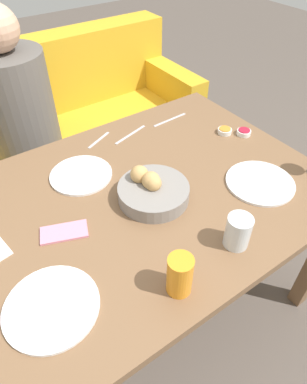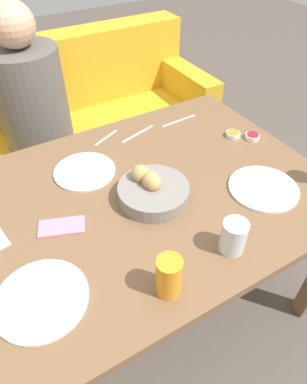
{
  "view_description": "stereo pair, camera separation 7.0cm",
  "coord_description": "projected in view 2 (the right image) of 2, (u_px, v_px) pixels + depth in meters",
  "views": [
    {
      "loc": [
        -0.45,
        -0.77,
        1.58
      ],
      "look_at": [
        0.06,
        -0.05,
        0.76
      ],
      "focal_mm": 32.0,
      "sensor_mm": 36.0,
      "label": 1
    },
    {
      "loc": [
        -0.39,
        -0.81,
        1.58
      ],
      "look_at": [
        0.06,
        -0.05,
        0.76
      ],
      "focal_mm": 32.0,
      "sensor_mm": 36.0,
      "label": 2
    }
  ],
  "objects": [
    {
      "name": "dining_table",
      "position": [
        135.0,
        213.0,
        1.29
      ],
      "size": [
        1.43,
        0.98,
        0.73
      ],
      "color": "brown",
      "rests_on": "ground_plane"
    },
    {
      "name": "cell_phone",
      "position": [
        62.0,
        227.0,
        1.12
      ],
      "size": [
        0.17,
        0.12,
        0.01
      ],
      "color": "pink",
      "rests_on": "dining_table"
    },
    {
      "name": "seated_person",
      "position": [
        41.0,
        135.0,
        1.93
      ],
      "size": [
        0.37,
        0.48,
        1.2
      ],
      "color": "#23232D",
      "rests_on": "ground_plane"
    },
    {
      "name": "couch",
      "position": [
        63.0,
        141.0,
        2.2
      ],
      "size": [
        1.88,
        0.7,
        0.9
      ],
      "color": "gold",
      "rests_on": "ground_plane"
    },
    {
      "name": "jam_bowl_berry",
      "position": [
        252.0,
        136.0,
        1.49
      ],
      "size": [
        0.06,
        0.06,
        0.02
      ],
      "color": "white",
      "rests_on": "dining_table"
    },
    {
      "name": "plate_near_right",
      "position": [
        263.0,
        188.0,
        1.25
      ],
      "size": [
        0.25,
        0.25,
        0.01
      ],
      "color": "white",
      "rests_on": "dining_table"
    },
    {
      "name": "jam_bowl_honey",
      "position": [
        233.0,
        134.0,
        1.51
      ],
      "size": [
        0.06,
        0.06,
        0.02
      ],
      "color": "white",
      "rests_on": "dining_table"
    },
    {
      "name": "fork_silver",
      "position": [
        138.0,
        134.0,
        1.53
      ],
      "size": [
        0.18,
        0.06,
        0.0
      ],
      "color": "#B7B7BC",
      "rests_on": "dining_table"
    },
    {
      "name": "spoon_coffee",
      "position": [
        106.0,
        138.0,
        1.5
      ],
      "size": [
        0.13,
        0.07,
        0.0
      ],
      "color": "#B7B7BC",
      "rests_on": "dining_table"
    },
    {
      "name": "water_tumbler",
      "position": [
        233.0,
        237.0,
        1.02
      ],
      "size": [
        0.08,
        0.08,
        0.11
      ],
      "color": "silver",
      "rests_on": "dining_table"
    },
    {
      "name": "ground_plane",
      "position": [
        139.0,
        301.0,
        1.73
      ],
      "size": [
        10.0,
        10.0,
        0.0
      ],
      "primitive_type": "plane",
      "color": "#564C44"
    },
    {
      "name": "knife_silver",
      "position": [
        179.0,
        121.0,
        1.61
      ],
      "size": [
        0.19,
        0.02,
        0.0
      ],
      "color": "#B7B7BC",
      "rests_on": "dining_table"
    },
    {
      "name": "plate_far_center",
      "position": [
        85.0,
        171.0,
        1.33
      ],
      "size": [
        0.24,
        0.24,
        0.01
      ],
      "color": "white",
      "rests_on": "dining_table"
    },
    {
      "name": "juice_glass",
      "position": [
        169.0,
        276.0,
        0.91
      ],
      "size": [
        0.07,
        0.07,
        0.13
      ],
      "color": "orange",
      "rests_on": "dining_table"
    },
    {
      "name": "plate_near_left",
      "position": [
        41.0,
        299.0,
        0.92
      ],
      "size": [
        0.26,
        0.26,
        0.01
      ],
      "color": "white",
      "rests_on": "dining_table"
    },
    {
      "name": "bread_basket",
      "position": [
        153.0,
        190.0,
        1.2
      ],
      "size": [
        0.25,
        0.25,
        0.11
      ],
      "color": "gray",
      "rests_on": "dining_table"
    }
  ]
}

